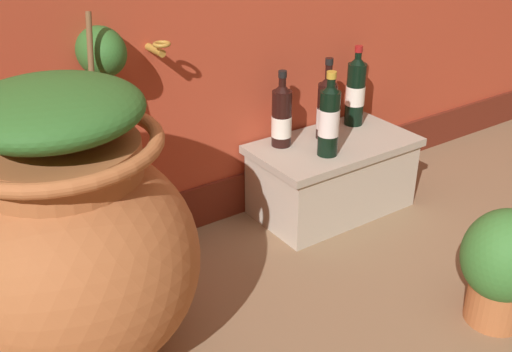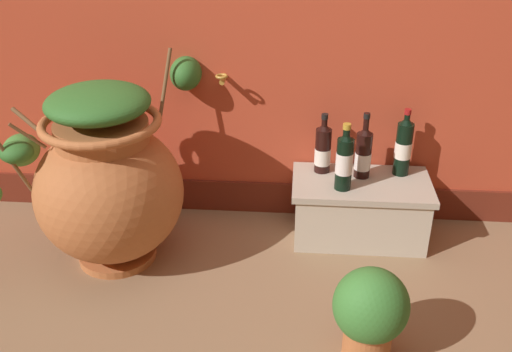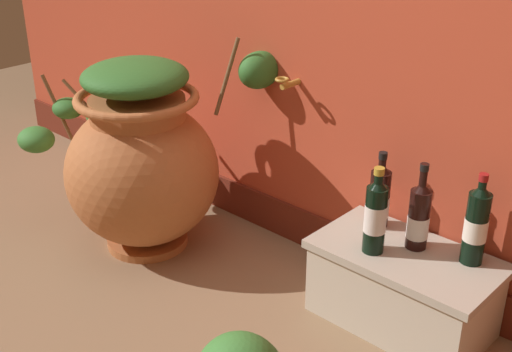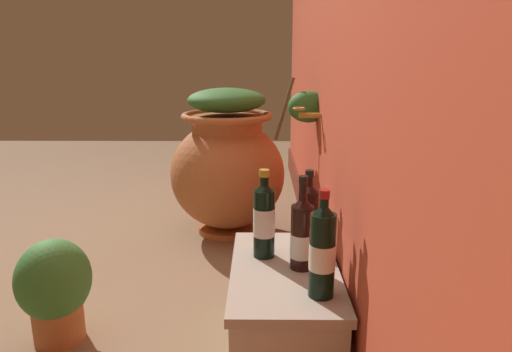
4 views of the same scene
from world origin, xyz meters
The scene contains 7 objects.
terracotta_urn centered at (-0.59, 0.65, 0.39)m, with size 0.89×0.82×0.88m.
stone_ledge centered at (0.52, 0.91, 0.16)m, with size 0.64×0.36×0.29m.
wine_bottle_left centered at (0.52, 0.97, 0.42)m, with size 0.08×0.08×0.31m.
wine_bottle_middle centered at (0.70, 1.01, 0.44)m, with size 0.08×0.08×0.32m.
wine_bottle_right centered at (0.42, 0.84, 0.43)m, with size 0.08×0.08×0.31m.
wine_bottle_back centered at (0.33, 1.00, 0.41)m, with size 0.08×0.08×0.29m.
potted_shrub centered at (0.49, 0.12, 0.20)m, with size 0.27×0.25×0.37m.
Camera 2 is at (0.22, -1.48, 1.58)m, focal length 41.08 mm.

